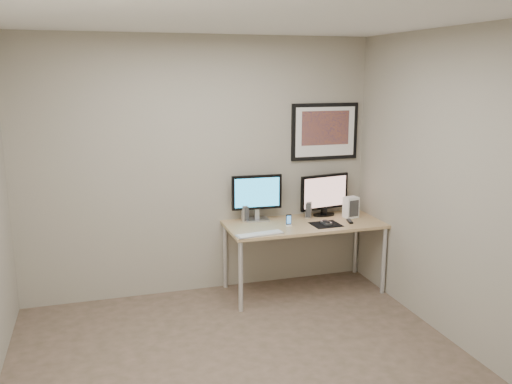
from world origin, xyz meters
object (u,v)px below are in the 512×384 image
(keyboard, at_px, (260,234))
(desk, at_px, (304,229))
(monitor_tv, at_px, (324,194))
(fan_unit, at_px, (351,207))
(speaker_left, at_px, (245,213))
(monitor_large, at_px, (257,196))
(phone_dock, at_px, (289,220))
(speaker_right, at_px, (308,210))
(framed_art, at_px, (325,131))

(keyboard, bearing_deg, desk, 18.40)
(monitor_tv, relative_size, fan_unit, 2.57)
(fan_unit, bearing_deg, speaker_left, 160.74)
(desk, xyz_separation_m, speaker_left, (-0.56, 0.24, 0.15))
(desk, height_order, monitor_large, monitor_large)
(monitor_tv, height_order, phone_dock, monitor_tv)
(monitor_tv, distance_m, speaker_right, 0.25)
(monitor_large, distance_m, keyboard, 0.58)
(phone_dock, bearing_deg, framed_art, 40.78)
(desk, relative_size, framed_art, 2.13)
(desk, relative_size, phone_dock, 13.57)
(speaker_right, bearing_deg, fan_unit, 8.19)
(desk, xyz_separation_m, phone_dock, (-0.19, -0.05, 0.12))
(framed_art, distance_m, speaker_right, 0.85)
(desk, bearing_deg, phone_dock, -164.24)
(fan_unit, bearing_deg, desk, 175.94)
(monitor_large, height_order, keyboard, monitor_large)
(framed_art, relative_size, speaker_left, 4.38)
(speaker_left, relative_size, keyboard, 0.37)
(speaker_left, relative_size, fan_unit, 0.77)
(framed_art, height_order, keyboard, framed_art)
(keyboard, bearing_deg, speaker_right, 25.99)
(framed_art, relative_size, monitor_tv, 1.32)
(desk, xyz_separation_m, keyboard, (-0.56, -0.27, 0.07))
(framed_art, relative_size, monitor_large, 1.42)
(monitor_tv, bearing_deg, desk, -155.82)
(speaker_left, bearing_deg, speaker_right, -24.02)
(monitor_tv, bearing_deg, framed_art, 62.65)
(fan_unit, bearing_deg, phone_dock, 178.45)
(monitor_large, height_order, monitor_tv, monitor_large)
(desk, distance_m, fan_unit, 0.58)
(speaker_right, xyz_separation_m, phone_dock, (-0.30, -0.23, -0.03))
(phone_dock, distance_m, keyboard, 0.43)
(monitor_large, bearing_deg, monitor_tv, 0.80)
(monitor_tv, bearing_deg, keyboard, -161.06)
(speaker_right, xyz_separation_m, fan_unit, (0.44, -0.11, 0.02))
(monitor_tv, distance_m, speaker_left, 0.89)
(speaker_left, distance_m, speaker_right, 0.68)
(speaker_left, distance_m, fan_unit, 1.13)
(speaker_left, bearing_deg, monitor_large, -20.57)
(speaker_left, height_order, keyboard, speaker_left)
(desk, height_order, phone_dock, phone_dock)
(monitor_large, height_order, speaker_left, monitor_large)
(monitor_large, relative_size, keyboard, 1.14)
(monitor_large, bearing_deg, speaker_right, -3.84)
(speaker_left, bearing_deg, monitor_tv, -20.24)
(desk, relative_size, speaker_right, 8.84)
(monitor_large, xyz_separation_m, speaker_left, (-0.13, 0.00, -0.18))
(speaker_right, relative_size, fan_unit, 0.82)
(speaker_left, bearing_deg, fan_unit, -27.56)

